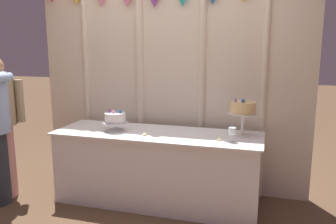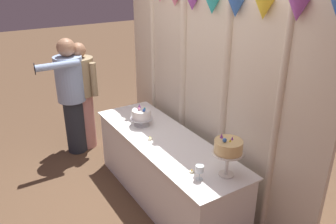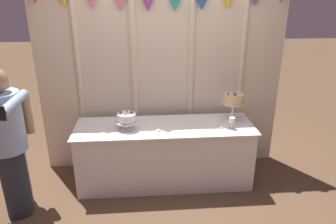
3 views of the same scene
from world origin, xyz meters
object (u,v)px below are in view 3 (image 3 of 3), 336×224
at_px(tealight_far_left, 158,130).
at_px(guest_man_pink_jacket, 9,138).
at_px(tealight_near_left, 221,128).
at_px(cake_display_nearright, 234,100).
at_px(guest_man_dark_suit, 7,141).
at_px(cake_table, 165,154).
at_px(wine_glass, 232,120).
at_px(cake_display_nearleft, 127,119).

height_order(tealight_far_left, guest_man_pink_jacket, guest_man_pink_jacket).
bearing_deg(tealight_near_left, cake_display_nearright, 50.94).
bearing_deg(guest_man_dark_suit, cake_table, 17.33).
bearing_deg(wine_glass, tealight_near_left, 177.76).
relative_size(cake_display_nearright, wine_glass, 2.81).
distance_m(cake_display_nearright, wine_glass, 0.30).
xyz_separation_m(cake_table, guest_man_pink_jacket, (-1.64, -0.32, 0.44)).
distance_m(wine_glass, guest_man_dark_suit, 2.38).
bearing_deg(guest_man_pink_jacket, cake_display_nearleft, 12.66).
xyz_separation_m(wine_glass, tealight_near_left, (-0.12, 0.00, -0.09)).
xyz_separation_m(cake_display_nearleft, cake_display_nearright, (1.27, 0.15, 0.14)).
bearing_deg(wine_glass, tealight_far_left, -179.43).
relative_size(cake_display_nearleft, tealight_near_left, 6.23).
relative_size(tealight_near_left, guest_man_dark_suit, 0.03).
bearing_deg(tealight_far_left, cake_display_nearright, 14.97).
height_order(cake_table, cake_display_nearleft, cake_display_nearleft).
bearing_deg(wine_glass, cake_table, 170.08).
bearing_deg(tealight_far_left, cake_table, 60.32).
distance_m(cake_display_nearright, tealight_near_left, 0.40).
bearing_deg(tealight_near_left, guest_man_pink_jacket, -175.25).
bearing_deg(guest_man_dark_suit, tealight_near_left, 9.30).
bearing_deg(guest_man_dark_suit, cake_display_nearright, 13.87).
relative_size(cake_display_nearleft, wine_glass, 1.91).
bearing_deg(cake_display_nearleft, guest_man_pink_jacket, -167.34).
xyz_separation_m(cake_display_nearleft, tealight_near_left, (1.08, -0.08, -0.12)).
bearing_deg(guest_man_pink_jacket, tealight_near_left, 4.75).
xyz_separation_m(cake_display_nearright, tealight_near_left, (-0.19, -0.23, -0.26)).
distance_m(cake_table, guest_man_pink_jacket, 1.73).
height_order(cake_display_nearleft, guest_man_pink_jacket, guest_man_pink_jacket).
height_order(cake_table, guest_man_dark_suit, guest_man_dark_suit).
height_order(tealight_far_left, guest_man_dark_suit, guest_man_dark_suit).
height_order(cake_display_nearleft, tealight_far_left, cake_display_nearleft).
relative_size(guest_man_pink_jacket, guest_man_dark_suit, 0.95).
height_order(tealight_near_left, guest_man_dark_suit, guest_man_dark_suit).
xyz_separation_m(cake_display_nearleft, guest_man_pink_jacket, (-1.21, -0.27, -0.06)).
bearing_deg(cake_table, tealight_near_left, -11.27).
xyz_separation_m(cake_table, cake_display_nearleft, (-0.44, -0.05, 0.50)).
height_order(tealight_near_left, guest_man_pink_jacket, guest_man_pink_jacket).
distance_m(cake_display_nearleft, wine_glass, 1.20).
xyz_separation_m(cake_table, guest_man_dark_suit, (-1.59, -0.49, 0.49)).
relative_size(tealight_far_left, guest_man_pink_jacket, 0.03).
relative_size(wine_glass, guest_man_pink_jacket, 0.09).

